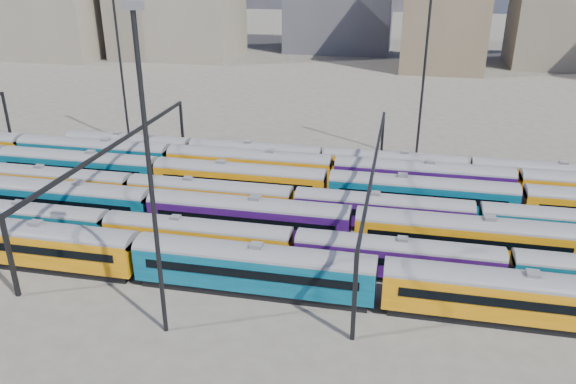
% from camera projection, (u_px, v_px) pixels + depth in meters
% --- Properties ---
extents(ground, '(500.00, 500.00, 0.00)m').
position_uv_depth(ground, '(283.00, 220.00, 64.63)').
color(ground, '#48433D').
rests_on(ground, ground).
extents(rake_0, '(111.03, 3.25, 5.49)m').
position_uv_depth(rake_0, '(518.00, 292.00, 45.70)').
color(rake_0, black).
rests_on(rake_0, ground).
extents(rake_1, '(136.92, 2.86, 4.81)m').
position_uv_depth(rake_1, '(397.00, 254.00, 52.18)').
color(rake_1, black).
rests_on(rake_1, ground).
extents(rake_2, '(133.07, 3.24, 5.47)m').
position_uv_depth(rake_2, '(353.00, 223.00, 57.41)').
color(rake_2, black).
rests_on(rake_2, ground).
extents(rake_3, '(138.79, 2.90, 4.88)m').
position_uv_depth(rake_3, '(383.00, 208.00, 61.52)').
color(rake_3, black).
rests_on(rake_3, ground).
extents(rake_4, '(109.22, 3.20, 5.39)m').
position_uv_depth(rake_4, '(240.00, 177.00, 69.25)').
color(rake_4, black).
rests_on(rake_4, ground).
extents(rake_5, '(133.26, 3.25, 5.48)m').
position_uv_depth(rake_5, '(169.00, 157.00, 75.86)').
color(rake_5, black).
rests_on(rake_5, ground).
extents(rake_6, '(95.46, 2.80, 4.70)m').
position_uv_depth(rake_6, '(394.00, 163.00, 74.91)').
color(rake_6, black).
rests_on(rake_6, ground).
extents(gantry_1, '(0.35, 40.35, 8.03)m').
position_uv_depth(gantry_1, '(116.00, 152.00, 65.71)').
color(gantry_1, black).
rests_on(gantry_1, ground).
extents(gantry_2, '(0.35, 40.35, 8.03)m').
position_uv_depth(gantry_2, '(374.00, 171.00, 60.07)').
color(gantry_2, black).
rests_on(gantry_2, ground).
extents(mast_1, '(1.40, 0.50, 25.60)m').
position_uv_depth(mast_1, '(120.00, 56.00, 84.56)').
color(mast_1, black).
rests_on(mast_1, ground).
extents(mast_2, '(1.40, 0.50, 25.60)m').
position_uv_depth(mast_2, '(150.00, 171.00, 40.27)').
color(mast_2, black).
rests_on(mast_2, ground).
extents(mast_3, '(1.40, 0.50, 25.60)m').
position_uv_depth(mast_3, '(425.00, 65.00, 77.90)').
color(mast_3, black).
rests_on(mast_3, ground).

